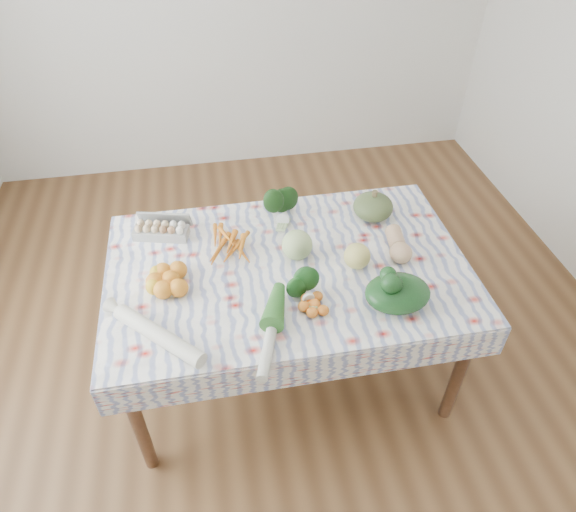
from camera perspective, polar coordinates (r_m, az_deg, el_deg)
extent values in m
plane|color=brown|center=(2.94, 0.00, -12.05)|extent=(4.50, 4.50, 0.00)
cube|color=brown|center=(2.39, 0.00, -1.61)|extent=(1.60, 1.00, 0.04)
cylinder|color=brown|center=(2.42, -16.32, -17.41)|extent=(0.06, 0.06, 0.71)
cylinder|color=brown|center=(2.60, 18.49, -12.12)|extent=(0.06, 0.06, 0.71)
cylinder|color=brown|center=(2.98, -15.75, -2.88)|extent=(0.06, 0.06, 0.71)
cylinder|color=brown|center=(3.13, 11.96, 0.50)|extent=(0.06, 0.06, 0.71)
cube|color=white|center=(2.37, 0.00, -1.16)|extent=(1.66, 1.06, 0.01)
cube|color=#9C9C97|center=(2.58, -13.93, 2.71)|extent=(0.28, 0.17, 0.07)
cube|color=orange|center=(2.48, -6.59, 1.52)|extent=(0.29, 0.27, 0.04)
ellipsoid|color=black|center=(2.59, -0.51, 5.38)|extent=(0.21, 0.19, 0.15)
ellipsoid|color=#495A30|center=(2.65, 9.43, 5.43)|extent=(0.27, 0.27, 0.13)
sphere|color=#9FB672|center=(2.37, 1.01, 1.24)|extent=(0.16, 0.16, 0.14)
ellipsoid|color=tan|center=(2.46, 12.14, 1.36)|extent=(0.13, 0.24, 0.10)
cube|color=orange|center=(2.30, -12.91, -2.54)|extent=(0.26, 0.26, 0.09)
ellipsoid|color=#164716|center=(2.19, 1.82, -3.69)|extent=(0.16, 0.16, 0.10)
cube|color=orange|center=(2.17, 2.98, -5.31)|extent=(0.18, 0.18, 0.05)
sphere|color=#CCBF5F|center=(2.35, 7.69, 0.00)|extent=(0.16, 0.16, 0.12)
ellipsoid|color=black|center=(2.20, 12.07, -4.04)|extent=(0.35, 0.32, 0.12)
cylinder|color=silver|center=(2.10, -14.16, -8.52)|extent=(0.38, 0.38, 0.07)
cylinder|color=beige|center=(2.06, -1.88, -8.46)|extent=(0.18, 0.44, 0.05)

